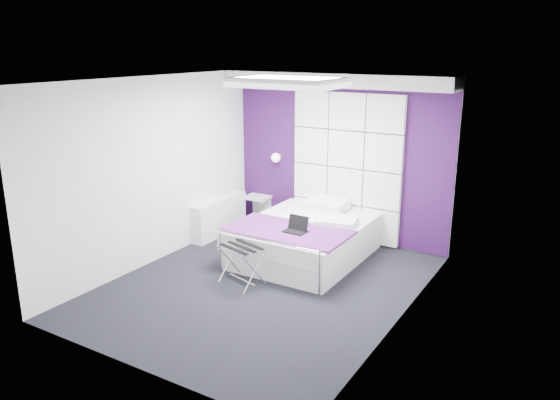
% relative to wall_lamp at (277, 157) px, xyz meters
% --- Properties ---
extents(floor, '(4.40, 4.40, 0.00)m').
position_rel_wall_lamp_xyz_m(floor, '(1.05, -2.06, -1.22)').
color(floor, black).
rests_on(floor, ground).
extents(ceiling, '(4.40, 4.40, 0.00)m').
position_rel_wall_lamp_xyz_m(ceiling, '(1.05, -2.06, 1.38)').
color(ceiling, white).
rests_on(ceiling, wall_back).
extents(wall_back, '(3.60, 0.00, 3.60)m').
position_rel_wall_lamp_xyz_m(wall_back, '(1.05, 0.14, 0.08)').
color(wall_back, silver).
rests_on(wall_back, floor).
extents(wall_left, '(0.00, 4.40, 4.40)m').
position_rel_wall_lamp_xyz_m(wall_left, '(-0.75, -2.06, 0.08)').
color(wall_left, silver).
rests_on(wall_left, floor).
extents(wall_right, '(0.00, 4.40, 4.40)m').
position_rel_wall_lamp_xyz_m(wall_right, '(2.85, -2.06, 0.08)').
color(wall_right, silver).
rests_on(wall_right, floor).
extents(accent_wall, '(3.58, 0.02, 2.58)m').
position_rel_wall_lamp_xyz_m(accent_wall, '(1.05, 0.13, 0.08)').
color(accent_wall, '#350F43').
rests_on(accent_wall, wall_back).
extents(soffit, '(3.58, 0.50, 0.20)m').
position_rel_wall_lamp_xyz_m(soffit, '(1.05, -0.11, 1.28)').
color(soffit, white).
rests_on(soffit, wall_back).
extents(headboard, '(1.80, 0.08, 2.30)m').
position_rel_wall_lamp_xyz_m(headboard, '(1.20, 0.08, -0.05)').
color(headboard, white).
rests_on(headboard, wall_back).
extents(skylight, '(1.36, 0.86, 0.12)m').
position_rel_wall_lamp_xyz_m(skylight, '(1.05, -1.46, 1.33)').
color(skylight, white).
rests_on(skylight, ceiling).
extents(wall_lamp, '(0.15, 0.15, 0.15)m').
position_rel_wall_lamp_xyz_m(wall_lamp, '(0.00, 0.00, 0.00)').
color(wall_lamp, white).
rests_on(wall_lamp, wall_back).
extents(radiator, '(0.22, 1.20, 0.60)m').
position_rel_wall_lamp_xyz_m(radiator, '(-0.64, -0.76, -0.92)').
color(radiator, white).
rests_on(radiator, floor).
extents(bed, '(1.68, 2.02, 0.71)m').
position_rel_wall_lamp_xyz_m(bed, '(1.04, -0.93, -0.92)').
color(bed, white).
rests_on(bed, floor).
extents(nightstand, '(0.40, 0.31, 0.04)m').
position_rel_wall_lamp_xyz_m(nightstand, '(-0.37, -0.04, -0.73)').
color(nightstand, white).
rests_on(nightstand, wall_back).
extents(luggage_rack, '(0.53, 0.39, 0.52)m').
position_rel_wall_lamp_xyz_m(luggage_rack, '(0.78, -2.15, -0.96)').
color(luggage_rack, silver).
rests_on(luggage_rack, floor).
extents(laptop, '(0.30, 0.21, 0.22)m').
position_rel_wall_lamp_xyz_m(laptop, '(1.17, -1.42, -0.60)').
color(laptop, black).
rests_on(laptop, bed).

